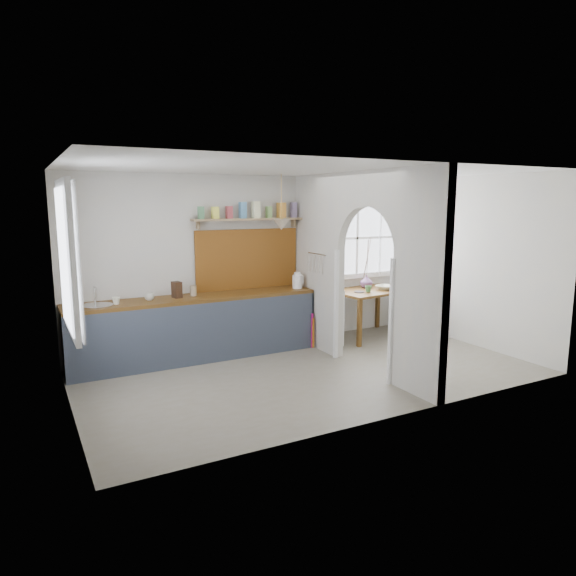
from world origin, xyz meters
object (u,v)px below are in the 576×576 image
chair_right (408,305)px  chair_left (327,317)px  dining_table (369,313)px  vase (366,281)px  kettle (297,280)px

chair_right → chair_left: bearing=119.7°
dining_table → chair_left: chair_left is taller
vase → dining_table: bearing=-110.6°
dining_table → chair_left: size_ratio=1.45×
chair_left → kettle: kettle is taller
chair_right → dining_table: bearing=119.1°
vase → chair_left: bearing=-163.4°
chair_right → kettle: bearing=113.9°
dining_table → kettle: (-1.31, 0.10, 0.63)m
chair_right → kettle: size_ratio=3.58×
kettle → chair_left: bearing=-7.9°
chair_right → vase: vase is taller
kettle → vase: bearing=19.3°
chair_right → kettle: (-2.20, 0.03, 0.58)m
chair_right → kettle: kettle is taller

